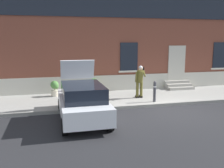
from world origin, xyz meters
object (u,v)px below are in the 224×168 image
hatchback_car_white (82,101)px  bollard_near_person (155,91)px  planter_terracotta (94,85)px  person_on_phone (140,80)px  planter_cream (55,88)px

hatchback_car_white → bollard_near_person: 4.15m
bollard_near_person → planter_terracotta: bollard_near_person is taller
planter_terracotta → person_on_phone: bearing=-41.5°
planter_cream → planter_terracotta: same height
hatchback_car_white → planter_cream: size_ratio=4.74×
person_on_phone → hatchback_car_white: bearing=-128.1°
person_on_phone → planter_cream: bearing=175.1°
planter_terracotta → bollard_near_person: bearing=-47.9°
person_on_phone → bollard_near_person: bearing=-51.2°
hatchback_car_white → person_on_phone: (3.37, 2.61, 0.35)m
hatchback_car_white → person_on_phone: bearing=37.8°
planter_cream → planter_terracotta: (2.24, 0.37, 0.00)m
bollard_near_person → person_on_phone: size_ratio=0.60×
bollard_near_person → person_on_phone: (-0.44, 0.96, 0.43)m
planter_cream → person_on_phone: bearing=-19.1°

